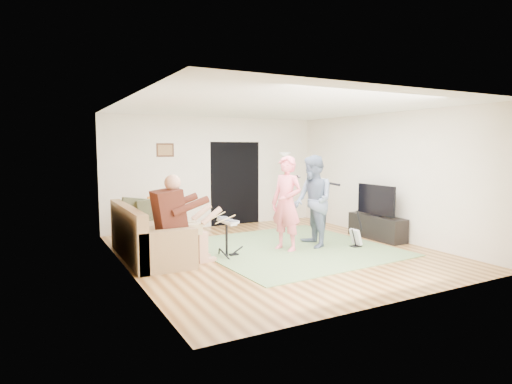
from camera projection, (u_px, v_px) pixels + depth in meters
floor at (277, 252)px, 8.09m from camera, size 6.00×6.00×0.00m
walls at (277, 181)px, 7.95m from camera, size 5.50×6.00×2.70m
ceiling at (278, 107)px, 7.80m from camera, size 6.00×6.00×0.00m
window_blinds at (123, 173)px, 6.81m from camera, size 0.00×2.05×2.05m
doorway at (235, 183)px, 10.86m from camera, size 2.10×0.00×2.10m
picture_frame at (165, 150)px, 9.92m from camera, size 0.42×0.03×0.32m
area_rug at (291, 248)px, 8.37m from camera, size 3.64×3.74×0.02m
sofa at (145, 240)px, 7.63m from camera, size 0.96×2.34×0.95m
drummer at (181, 229)px, 7.24m from camera, size 0.99×0.55×1.52m
drum_kit at (227, 240)px, 7.67m from camera, size 0.38×0.68×0.70m
singer at (287, 204)px, 8.11m from camera, size 0.64×0.77×1.81m
microphone at (296, 180)px, 8.15m from camera, size 0.06×0.06×0.24m
guitarist at (313, 201)px, 8.40m from camera, size 0.87×1.01×1.82m
guitar_held at (322, 184)px, 8.46m from camera, size 0.24×0.61×0.26m
guitar_spare at (356, 237)px, 8.41m from camera, size 0.26×0.24×0.73m
torchiere_lamp at (285, 175)px, 10.72m from camera, size 0.33×0.33×1.84m
dining_chair at (159, 224)px, 9.16m from camera, size 0.41×0.43×0.91m
tv_cabinet at (377, 227)px, 9.21m from camera, size 0.40×1.40×0.50m
television at (376, 200)px, 9.13m from camera, size 0.06×1.05×0.64m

